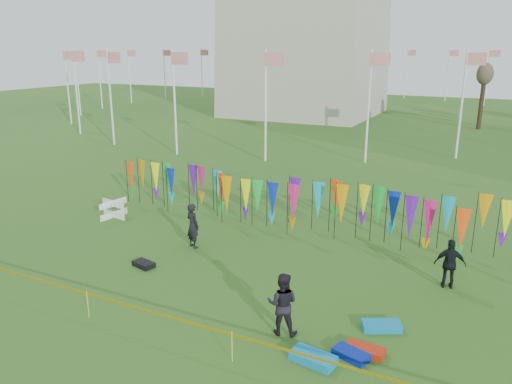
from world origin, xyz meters
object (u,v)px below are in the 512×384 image
at_px(person_right, 450,264).
at_px(kite_bag_black, 144,264).
at_px(box_kite, 114,209).
at_px(person_left, 193,226).
at_px(kite_bag_teal, 381,326).
at_px(kite_bag_red, 365,350).
at_px(person_mid, 282,304).
at_px(kite_bag_blue, 351,354).
at_px(kite_bag_turquoise, 313,358).

height_order(person_right, kite_bag_black, person_right).
distance_m(box_kite, kite_bag_black, 6.30).
xyz_separation_m(box_kite, person_left, (5.56, -1.39, 0.50)).
bearing_deg(kite_bag_black, box_kite, 141.81).
distance_m(person_right, kite_bag_teal, 4.10).
xyz_separation_m(box_kite, kite_bag_red, (13.98, -5.69, -0.36)).
height_order(box_kite, kite_bag_red, box_kite).
relative_size(person_mid, kite_bag_black, 2.23).
relative_size(kite_bag_red, kite_bag_black, 1.25).
relative_size(person_left, kite_bag_blue, 1.99).
xyz_separation_m(person_left, kite_bag_teal, (8.54, -2.88, -0.85)).
distance_m(person_left, kite_bag_red, 9.49).
bearing_deg(box_kite, kite_bag_blue, -23.85).
bearing_deg(kite_bag_turquoise, kite_bag_teal, 62.57).
height_order(kite_bag_turquoise, kite_bag_teal, kite_bag_turquoise).
xyz_separation_m(kite_bag_blue, kite_bag_red, (0.29, 0.37, -0.00)).
relative_size(person_right, kite_bag_blue, 1.85).
bearing_deg(kite_bag_black, kite_bag_turquoise, -19.57).
bearing_deg(kite_bag_teal, box_kite, 163.15).
bearing_deg(kite_bag_red, kite_bag_blue, -127.80).
xyz_separation_m(person_mid, kite_bag_blue, (2.16, -0.30, -0.85)).
bearing_deg(person_mid, kite_bag_red, 168.07).
bearing_deg(kite_bag_blue, person_left, 150.17).
relative_size(box_kite, person_mid, 0.48).
bearing_deg(box_kite, person_right, -1.91).
height_order(box_kite, person_left, person_left).
relative_size(kite_bag_turquoise, kite_bag_black, 1.42).
bearing_deg(box_kite, kite_bag_black, -38.19).
relative_size(person_left, person_mid, 1.01).
relative_size(person_right, kite_bag_turquoise, 1.48).
distance_m(box_kite, person_right, 15.57).
bearing_deg(kite_bag_teal, person_mid, -149.98).
relative_size(box_kite, kite_bag_blue, 0.95).
bearing_deg(person_right, kite_bag_black, 6.37).
bearing_deg(box_kite, person_left, -14.05).
relative_size(person_left, person_right, 1.08).
distance_m(kite_bag_turquoise, kite_bag_teal, 2.73).
relative_size(kite_bag_black, kite_bag_teal, 0.74).
xyz_separation_m(person_left, kite_bag_red, (8.42, -4.29, -0.86)).
bearing_deg(person_mid, kite_bag_teal, -163.60).
bearing_deg(kite_bag_turquoise, person_mid, 144.51).
height_order(kite_bag_black, kite_bag_teal, kite_bag_teal).
bearing_deg(kite_bag_black, kite_bag_teal, -2.40).
bearing_deg(kite_bag_black, person_mid, -15.86).
xyz_separation_m(box_kite, kite_bag_blue, (13.69, -6.06, -0.36)).
xyz_separation_m(kite_bag_turquoise, kite_bag_teal, (1.26, 2.42, -0.01)).
distance_m(box_kite, kite_bag_teal, 14.74).
height_order(box_kite, person_mid, person_mid).
bearing_deg(kite_bag_black, person_right, 17.62).
relative_size(box_kite, kite_bag_teal, 0.80).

